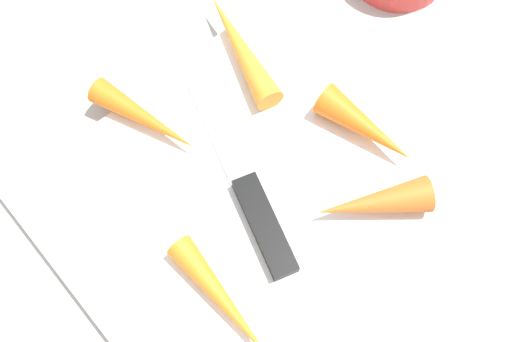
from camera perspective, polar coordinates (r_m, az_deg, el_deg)
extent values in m
plane|color=#ADA8A0|center=(0.51, 0.00, -0.50)|extent=(1.40, 1.40, 0.00)
cube|color=white|center=(0.51, 0.00, -0.25)|extent=(0.36, 0.26, 0.01)
cube|color=#B7B7BC|center=(0.52, -3.61, 4.23)|extent=(0.05, 0.11, 0.00)
cube|color=black|center=(0.48, 0.85, -5.39)|extent=(0.05, 0.09, 0.01)
cone|color=orange|center=(0.51, 10.81, 4.22)|extent=(0.04, 0.10, 0.03)
cone|color=orange|center=(0.46, -3.27, -12.62)|extent=(0.03, 0.12, 0.02)
cone|color=orange|center=(0.48, 11.41, -3.13)|extent=(0.10, 0.08, 0.03)
cone|color=orange|center=(0.55, -1.59, 12.18)|extent=(0.06, 0.13, 0.03)
cone|color=orange|center=(0.52, -10.89, 5.13)|extent=(0.05, 0.11, 0.02)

